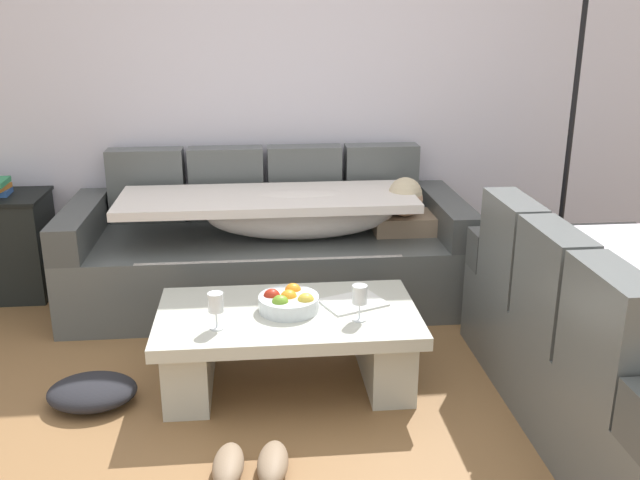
{
  "coord_description": "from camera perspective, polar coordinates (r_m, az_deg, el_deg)",
  "views": [
    {
      "loc": [
        -0.14,
        -2.37,
        1.7
      ],
      "look_at": [
        0.19,
        1.09,
        0.55
      ],
      "focal_mm": 39.08,
      "sensor_mm": 36.0,
      "label": 1
    }
  ],
  "objects": [
    {
      "name": "open_magazine",
      "position": [
        3.31,
        2.73,
        -5.13
      ],
      "size": [
        0.34,
        0.3,
        0.01
      ],
      "primitive_type": "cube",
      "rotation": [
        0.0,
        0.0,
        0.38
      ],
      "color": "white",
      "rests_on": "coffee_table"
    },
    {
      "name": "pair_of_shoes",
      "position": [
        2.81,
        -5.71,
        -17.81
      ],
      "size": [
        0.31,
        0.28,
        0.09
      ],
      "color": "#8C7259",
      "rests_on": "ground_plane"
    },
    {
      "name": "crumpled_garment",
      "position": [
        3.38,
        -18.15,
        -11.72
      ],
      "size": [
        0.41,
        0.34,
        0.12
      ],
      "primitive_type": "ellipsoid",
      "rotation": [
        0.0,
        0.0,
        3.1
      ],
      "color": "#232328",
      "rests_on": "ground_plane"
    },
    {
      "name": "couch_near_window",
      "position": [
        3.25,
        23.8,
        -8.24
      ],
      "size": [
        0.92,
        1.76,
        0.88
      ],
      "rotation": [
        0.0,
        0.0,
        1.57
      ],
      "color": "#535757",
      "rests_on": "ground_plane"
    },
    {
      "name": "floor_lamp",
      "position": [
        4.37,
        19.6,
        9.62
      ],
      "size": [
        0.33,
        0.31,
        1.95
      ],
      "color": "black",
      "rests_on": "ground_plane"
    },
    {
      "name": "coffee_table",
      "position": [
        3.29,
        -2.63,
        -8.1
      ],
      "size": [
        1.2,
        0.68,
        0.38
      ],
      "color": "beige",
      "rests_on": "ground_plane"
    },
    {
      "name": "couch_along_wall",
      "position": [
        4.22,
        -3.76,
        -0.63
      ],
      "size": [
        2.35,
        0.92,
        0.88
      ],
      "color": "#535757",
      "rests_on": "ground_plane"
    },
    {
      "name": "fruit_bowl",
      "position": [
        3.22,
        -2.55,
        -5.06
      ],
      "size": [
        0.28,
        0.28,
        0.1
      ],
      "color": "silver",
      "rests_on": "coffee_table"
    },
    {
      "name": "ground_plane",
      "position": [
        2.92,
        -1.8,
        -17.31
      ],
      "size": [
        14.0,
        14.0,
        0.0
      ],
      "primitive_type": "plane",
      "color": "olive"
    },
    {
      "name": "back_wall",
      "position": [
        4.53,
        -3.85,
        13.88
      ],
      "size": [
        9.0,
        0.1,
        2.7
      ],
      "primitive_type": "cube",
      "color": "silver",
      "rests_on": "ground_plane"
    },
    {
      "name": "wine_glass_near_left",
      "position": [
        3.04,
        -8.53,
        -5.2
      ],
      "size": [
        0.07,
        0.07,
        0.17
      ],
      "color": "silver",
      "rests_on": "coffee_table"
    },
    {
      "name": "wine_glass_near_right",
      "position": [
        3.09,
        3.27,
        -4.61
      ],
      "size": [
        0.07,
        0.07,
        0.17
      ],
      "color": "silver",
      "rests_on": "coffee_table"
    }
  ]
}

